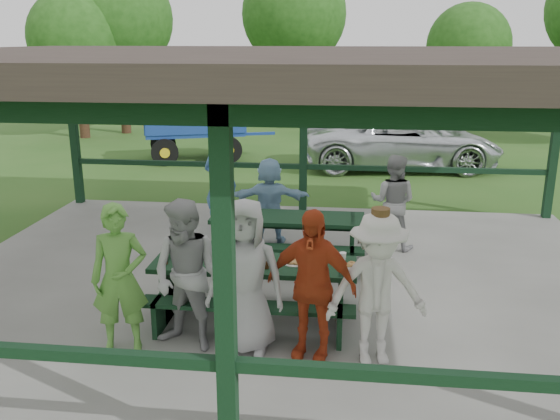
# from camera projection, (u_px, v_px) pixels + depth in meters

# --- Properties ---
(ground) EXTENTS (90.00, 90.00, 0.00)m
(ground) POSITION_uv_depth(u_px,v_px,m) (282.00, 288.00, 8.61)
(ground) COLOR #275219
(ground) RESTS_ON ground
(concrete_slab) EXTENTS (10.00, 8.00, 0.10)m
(concrete_slab) POSITION_uv_depth(u_px,v_px,m) (282.00, 285.00, 8.59)
(concrete_slab) COLOR slate
(concrete_slab) RESTS_ON ground
(pavilion_structure) EXTENTS (10.60, 8.60, 3.24)m
(pavilion_structure) POSITION_uv_depth(u_px,v_px,m) (282.00, 64.00, 7.72)
(pavilion_structure) COLOR black
(pavilion_structure) RESTS_ON concrete_slab
(picnic_table_near) EXTENTS (2.50, 1.39, 0.75)m
(picnic_table_near) POSITION_uv_depth(u_px,v_px,m) (254.00, 283.00, 7.32)
(picnic_table_near) COLOR black
(picnic_table_near) RESTS_ON concrete_slab
(picnic_table_far) EXTENTS (2.35, 1.39, 0.75)m
(picnic_table_far) POSITION_uv_depth(u_px,v_px,m) (288.00, 234.00, 9.21)
(picnic_table_far) COLOR black
(picnic_table_far) RESTS_ON concrete_slab
(table_setting) EXTENTS (2.39, 0.45, 0.10)m
(table_setting) POSITION_uv_depth(u_px,v_px,m) (261.00, 259.00, 7.27)
(table_setting) COLOR white
(table_setting) RESTS_ON picnic_table_near
(contestant_green) EXTENTS (0.70, 0.55, 1.70)m
(contestant_green) POSITION_uv_depth(u_px,v_px,m) (120.00, 279.00, 6.50)
(contestant_green) COLOR #5B9D3D
(contestant_green) RESTS_ON concrete_slab
(contestant_grey_left) EXTENTS (1.00, 0.88, 1.73)m
(contestant_grey_left) POSITION_uv_depth(u_px,v_px,m) (187.00, 276.00, 6.53)
(contestant_grey_left) COLOR #98989B
(contestant_grey_left) RESTS_ON concrete_slab
(contestant_grey_mid) EXTENTS (0.87, 0.57, 1.76)m
(contestant_grey_mid) POSITION_uv_depth(u_px,v_px,m) (245.00, 277.00, 6.47)
(contestant_grey_mid) COLOR #9A9A9D
(contestant_grey_mid) RESTS_ON concrete_slab
(contestant_red) EXTENTS (1.07, 0.64, 1.70)m
(contestant_red) POSITION_uv_depth(u_px,v_px,m) (311.00, 285.00, 6.34)
(contestant_red) COLOR #B53B1B
(contestant_red) RESTS_ON concrete_slab
(contestant_white_fedora) EXTENTS (1.19, 0.83, 1.74)m
(contestant_white_fedora) POSITION_uv_depth(u_px,v_px,m) (377.00, 289.00, 6.24)
(contestant_white_fedora) COLOR silver
(contestant_white_fedora) RESTS_ON concrete_slab
(spectator_lblue) EXTENTS (1.42, 0.60, 1.48)m
(spectator_lblue) POSITION_uv_depth(u_px,v_px,m) (270.00, 200.00, 10.06)
(spectator_lblue) COLOR #86AFCF
(spectator_lblue) RESTS_ON concrete_slab
(spectator_blue) EXTENTS (0.77, 0.65, 1.79)m
(spectator_blue) POSITION_uv_depth(u_px,v_px,m) (220.00, 184.00, 10.55)
(spectator_blue) COLOR #426EAD
(spectator_blue) RESTS_ON concrete_slab
(spectator_grey) EXTENTS (0.91, 0.79, 1.59)m
(spectator_grey) POSITION_uv_depth(u_px,v_px,m) (393.00, 202.00, 9.77)
(spectator_grey) COLOR gray
(spectator_grey) RESTS_ON concrete_slab
(pickup_truck) EXTENTS (5.61, 2.99, 1.50)m
(pickup_truck) POSITION_uv_depth(u_px,v_px,m) (402.00, 141.00, 16.39)
(pickup_truck) COLOR silver
(pickup_truck) RESTS_ON ground
(farm_trailer) EXTENTS (3.91, 2.46, 1.37)m
(farm_trailer) POSITION_uv_depth(u_px,v_px,m) (195.00, 137.00, 17.56)
(farm_trailer) COLOR navy
(farm_trailer) RESTS_ON ground
(tree_far_left) EXTENTS (3.93, 3.93, 6.14)m
(tree_far_left) POSITION_uv_depth(u_px,v_px,m) (118.00, 19.00, 21.57)
(tree_far_left) COLOR black
(tree_far_left) RESTS_ON ground
(tree_left) EXTENTS (4.15, 4.15, 6.49)m
(tree_left) POSITION_uv_depth(u_px,v_px,m) (294.00, 15.00, 23.52)
(tree_left) COLOR black
(tree_left) RESTS_ON ground
(tree_mid) EXTENTS (3.06, 3.06, 4.78)m
(tree_mid) POSITION_uv_depth(u_px,v_px,m) (468.00, 46.00, 21.84)
(tree_mid) COLOR black
(tree_mid) RESTS_ON ground
(tree_edge_left) EXTENTS (3.32, 3.32, 5.19)m
(tree_edge_left) POSITION_uv_depth(u_px,v_px,m) (76.00, 38.00, 20.67)
(tree_edge_left) COLOR black
(tree_edge_left) RESTS_ON ground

